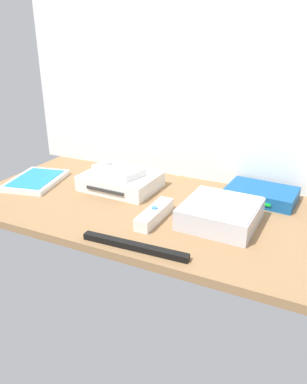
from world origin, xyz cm
name	(u,v)px	position (x,y,z in cm)	size (l,w,h in cm)	color
ground_plane	(153,209)	(0.00, 0.00, -1.00)	(100.00, 48.00, 2.00)	#936D47
back_wall	(191,71)	(0.00, 24.60, 32.00)	(110.00, 1.20, 64.00)	white
game_console	(121,181)	(-13.96, 7.03, 2.20)	(21.53, 17.05, 4.40)	white
mini_computer	(220,213)	(18.44, -1.80, 2.64)	(17.58, 17.58, 5.30)	silver
game_case	(36,180)	(-39.43, -0.54, 0.76)	(17.39, 21.49, 1.56)	white
network_router	(261,194)	(24.65, 16.31, 1.70)	(18.82, 13.31, 3.40)	#145193
remote_wand	(155,214)	(3.65, -6.92, 1.51)	(3.70, 14.82, 3.40)	white
remote_classic_pad	(118,170)	(-14.68, 7.06, 5.41)	(16.05, 11.67, 2.40)	white
sensor_bar	(134,246)	(5.64, -20.92, 0.70)	(24.00, 1.80, 1.40)	black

